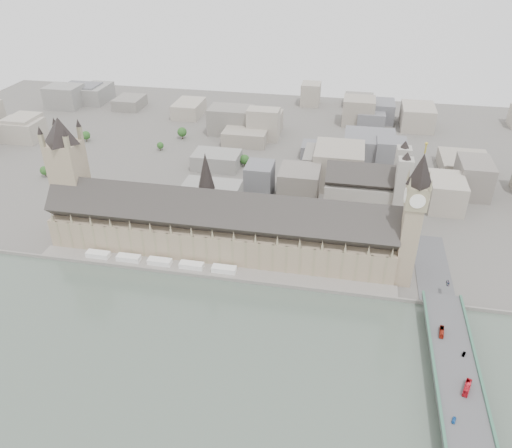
% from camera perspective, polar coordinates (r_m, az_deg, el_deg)
% --- Properties ---
extents(ground, '(900.00, 900.00, 0.00)m').
position_cam_1_polar(ground, '(379.68, -4.87, -4.86)').
color(ground, '#595651').
rests_on(ground, ground).
extents(embankment_wall, '(600.00, 1.50, 3.00)m').
position_cam_1_polar(embankment_wall, '(367.26, -5.49, -6.01)').
color(embankment_wall, gray).
rests_on(embankment_wall, ground).
extents(river_terrace, '(270.00, 15.00, 2.00)m').
position_cam_1_polar(river_terrace, '(373.30, -5.18, -5.40)').
color(river_terrace, gray).
rests_on(river_terrace, ground).
extents(terrace_tents, '(118.00, 7.00, 4.00)m').
position_cam_1_polar(terrace_tents, '(383.61, -10.95, -4.23)').
color(terrace_tents, white).
rests_on(terrace_tents, river_terrace).
extents(palace_of_westminster, '(265.00, 40.73, 55.44)m').
position_cam_1_polar(palace_of_westminster, '(382.86, -4.24, -0.41)').
color(palace_of_westminster, gray).
rests_on(palace_of_westminster, ground).
extents(elizabeth_tower, '(17.00, 17.00, 107.50)m').
position_cam_1_polar(elizabeth_tower, '(347.28, 17.58, 1.31)').
color(elizabeth_tower, gray).
rests_on(elizabeth_tower, ground).
extents(victoria_tower, '(30.00, 30.00, 100.00)m').
position_cam_1_polar(victoria_tower, '(419.10, -20.60, 5.53)').
color(victoria_tower, gray).
rests_on(victoria_tower, ground).
extents(central_tower, '(13.00, 13.00, 48.00)m').
position_cam_1_polar(central_tower, '(373.77, -5.69, 4.85)').
color(central_tower, '#82745A').
rests_on(central_tower, ground).
extents(westminster_bridge, '(25.00, 325.00, 10.25)m').
position_cam_1_polar(westminster_bridge, '(308.16, 21.88, -16.62)').
color(westminster_bridge, '#474749').
rests_on(westminster_bridge, ground).
extents(westminster_abbey, '(68.00, 36.00, 64.00)m').
position_cam_1_polar(westminster_abbey, '(436.88, 12.59, 3.46)').
color(westminster_abbey, '#9E998E').
rests_on(westminster_abbey, ground).
extents(city_skyline_inland, '(720.00, 360.00, 38.00)m').
position_cam_1_polar(city_skyline_inland, '(583.45, 1.51, 10.67)').
color(city_skyline_inland, gray).
rests_on(city_skyline_inland, ground).
extents(park_trees, '(110.00, 30.00, 15.00)m').
position_cam_1_polar(park_trees, '(426.30, -4.08, 0.75)').
color(park_trees, '#214418').
rests_on(park_trees, ground).
extents(red_bus_north, '(3.80, 10.31, 2.81)m').
position_cam_1_polar(red_bus_north, '(326.59, 20.45, -11.47)').
color(red_bus_north, '#9F2212').
rests_on(red_bus_north, westminster_bridge).
extents(red_bus_south, '(6.70, 12.30, 3.36)m').
position_cam_1_polar(red_bus_south, '(298.95, 22.98, -16.83)').
color(red_bus_south, red).
rests_on(red_bus_south, westminster_bridge).
extents(car_blue, '(2.95, 4.55, 1.44)m').
position_cam_1_polar(car_blue, '(283.33, 21.68, -20.11)').
color(car_blue, '#1954A3').
rests_on(car_blue, westminster_bridge).
extents(car_silver, '(2.84, 4.23, 1.32)m').
position_cam_1_polar(car_silver, '(318.09, 22.66, -13.56)').
color(car_silver, gray).
rests_on(car_silver, westminster_bridge).
extents(car_approach, '(2.61, 5.63, 1.59)m').
position_cam_1_polar(car_approach, '(368.27, 21.09, -6.33)').
color(car_approach, gray).
rests_on(car_approach, westminster_bridge).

